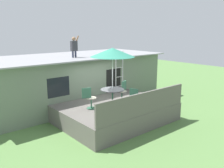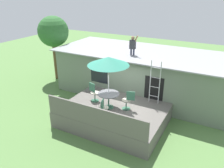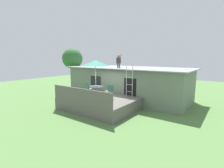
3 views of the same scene
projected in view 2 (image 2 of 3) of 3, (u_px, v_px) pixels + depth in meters
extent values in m
plane|color=#567F42|center=(115.00, 120.00, 11.39)|extent=(40.00, 40.00, 0.00)
cube|color=slate|center=(142.00, 74.00, 13.79)|extent=(10.00, 4.00, 2.63)
cube|color=#99999E|center=(144.00, 52.00, 13.26)|extent=(10.50, 4.50, 0.06)
cube|color=black|center=(99.00, 75.00, 12.90)|extent=(1.10, 0.03, 0.90)
cube|color=black|center=(153.00, 95.00, 11.68)|extent=(1.00, 0.03, 2.00)
cube|color=#605B56|center=(115.00, 113.00, 11.24)|extent=(4.89, 3.96, 0.80)
cube|color=#605B56|center=(94.00, 117.00, 9.34)|extent=(4.79, 0.08, 0.90)
cylinder|color=#33664C|center=(109.00, 107.00, 10.98)|extent=(0.48, 0.48, 0.03)
cylinder|color=#33664C|center=(109.00, 101.00, 10.84)|extent=(0.07, 0.07, 0.71)
cylinder|color=#4C4C51|center=(109.00, 94.00, 10.69)|extent=(1.04, 1.04, 0.03)
cylinder|color=silver|center=(109.00, 85.00, 10.51)|extent=(0.04, 0.04, 2.40)
cone|color=#338C72|center=(108.00, 61.00, 10.05)|extent=(1.90, 1.90, 0.38)
cylinder|color=silver|center=(150.00, 81.00, 11.12)|extent=(0.04, 0.04, 2.20)
cylinder|color=silver|center=(160.00, 83.00, 10.91)|extent=(0.04, 0.04, 2.20)
cylinder|color=silver|center=(154.00, 96.00, 11.32)|extent=(0.48, 0.03, 0.03)
cylinder|color=silver|center=(155.00, 87.00, 11.12)|extent=(0.48, 0.03, 0.03)
cylinder|color=silver|center=(155.00, 78.00, 10.92)|extent=(0.48, 0.03, 0.03)
cylinder|color=silver|center=(156.00, 68.00, 10.72)|extent=(0.48, 0.03, 0.03)
cylinder|color=#33384C|center=(131.00, 52.00, 12.63)|extent=(0.10, 0.10, 0.34)
cylinder|color=#33384C|center=(134.00, 52.00, 12.56)|extent=(0.10, 0.10, 0.34)
cube|color=#333338|center=(133.00, 44.00, 12.43)|extent=(0.32, 0.20, 0.50)
sphere|color=#997051|center=(133.00, 38.00, 12.28)|extent=(0.20, 0.20, 0.20)
cylinder|color=#997051|center=(136.00, 39.00, 12.23)|extent=(0.26, 0.08, 0.44)
cylinder|color=#33664C|center=(95.00, 101.00, 11.61)|extent=(0.40, 0.40, 0.02)
cylinder|color=#33664C|center=(95.00, 97.00, 11.52)|extent=(0.06, 0.06, 0.44)
cylinder|color=#A59E8C|center=(95.00, 93.00, 11.43)|extent=(0.44, 0.44, 0.04)
cube|color=#33664C|center=(92.00, 87.00, 11.47)|extent=(0.40, 0.15, 0.44)
cylinder|color=#33664C|center=(126.00, 109.00, 10.85)|extent=(0.40, 0.40, 0.02)
cylinder|color=#33664C|center=(126.00, 105.00, 10.76)|extent=(0.06, 0.06, 0.44)
cylinder|color=#A59E8C|center=(126.00, 100.00, 10.67)|extent=(0.44, 0.44, 0.04)
cube|color=#33664C|center=(131.00, 96.00, 10.55)|extent=(0.39, 0.17, 0.44)
cylinder|color=#33664C|center=(104.00, 116.00, 10.19)|extent=(0.40, 0.40, 0.02)
cylinder|color=#33664C|center=(104.00, 112.00, 10.10)|extent=(0.06, 0.06, 0.44)
cylinder|color=#A59E8C|center=(104.00, 108.00, 10.01)|extent=(0.44, 0.44, 0.04)
cube|color=#33664C|center=(102.00, 105.00, 9.74)|extent=(0.14, 0.40, 0.44)
cylinder|color=brown|center=(56.00, 58.00, 16.10)|extent=(0.35, 0.35, 2.99)
sphere|color=#2D662D|center=(53.00, 31.00, 15.34)|extent=(2.09, 2.09, 2.09)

